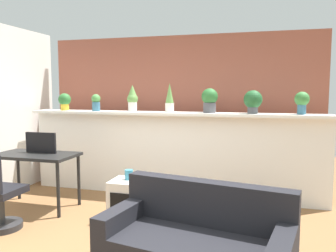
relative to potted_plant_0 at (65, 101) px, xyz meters
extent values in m
cube|color=white|center=(1.78, 0.04, -0.82)|extent=(4.52, 0.16, 1.24)
cube|color=white|center=(1.78, 0.00, -0.18)|extent=(4.52, 0.38, 0.04)
cube|color=#9E5442|center=(1.78, 0.64, -0.19)|extent=(4.52, 0.10, 2.50)
cylinder|color=gold|center=(0.00, 0.00, -0.10)|extent=(0.13, 0.13, 0.10)
sphere|color=#2D7033|center=(0.00, 0.00, 0.02)|extent=(0.20, 0.20, 0.20)
cylinder|color=#386B84|center=(0.58, -0.03, -0.08)|extent=(0.13, 0.13, 0.14)
sphere|color=#4C9347|center=(0.58, -0.03, 0.04)|extent=(0.14, 0.14, 0.14)
cylinder|color=silver|center=(1.17, 0.02, -0.08)|extent=(0.14, 0.14, 0.14)
sphere|color=#669E4C|center=(1.17, 0.02, 0.04)|extent=(0.17, 0.17, 0.17)
cone|color=#669E4C|center=(1.17, 0.02, 0.16)|extent=(0.14, 0.14, 0.18)
cylinder|color=silver|center=(1.76, 0.04, -0.09)|extent=(0.13, 0.13, 0.14)
cone|color=#669E4C|center=(1.76, 0.04, 0.13)|extent=(0.12, 0.12, 0.30)
cylinder|color=#4C4C51|center=(2.36, 0.04, -0.08)|extent=(0.18, 0.18, 0.15)
sphere|color=#2D7033|center=(2.36, 0.04, 0.08)|extent=(0.24, 0.24, 0.24)
cylinder|color=#4C4C51|center=(2.97, 0.02, -0.11)|extent=(0.14, 0.14, 0.10)
sphere|color=#235B2D|center=(2.97, 0.02, 0.04)|extent=(0.26, 0.26, 0.26)
cylinder|color=#386B84|center=(3.62, 0.03, -0.09)|extent=(0.11, 0.11, 0.14)
sphere|color=#3D843D|center=(3.62, 0.03, 0.05)|extent=(0.20, 0.20, 0.20)
cylinder|color=black|center=(0.65, -1.23, -1.08)|extent=(0.04, 0.04, 0.71)
cylinder|color=black|center=(-0.35, -0.73, -1.08)|extent=(0.04, 0.04, 0.71)
cylinder|color=black|center=(0.65, -0.73, -1.08)|extent=(0.04, 0.04, 0.71)
cube|color=black|center=(0.15, -0.98, -0.71)|extent=(1.10, 0.60, 0.04)
cube|color=black|center=(0.18, -0.90, -0.55)|extent=(0.46, 0.04, 0.28)
cylinder|color=#262628|center=(0.23, -1.72, -1.40)|extent=(0.44, 0.44, 0.07)
cylinder|color=#333333|center=(0.23, -1.72, -1.20)|extent=(0.06, 0.06, 0.34)
cube|color=black|center=(0.23, -1.72, -0.99)|extent=(0.44, 0.44, 0.08)
cube|color=silver|center=(1.52, -1.05, -1.19)|extent=(0.40, 0.40, 0.50)
cube|color=black|center=(1.52, -1.24, -1.19)|extent=(0.28, 0.04, 0.28)
cylinder|color=teal|center=(1.53, -1.02, -0.88)|extent=(0.10, 0.10, 0.12)
cube|color=black|center=(2.66, -1.94, -0.84)|extent=(1.56, 0.44, 0.40)
cube|color=black|center=(1.91, -2.10, -0.96)|extent=(0.30, 0.78, 0.16)
cube|color=black|center=(3.29, -2.36, -0.96)|extent=(0.30, 0.78, 0.16)
camera|label=1|loc=(3.12, -4.90, 0.17)|focal=36.53mm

